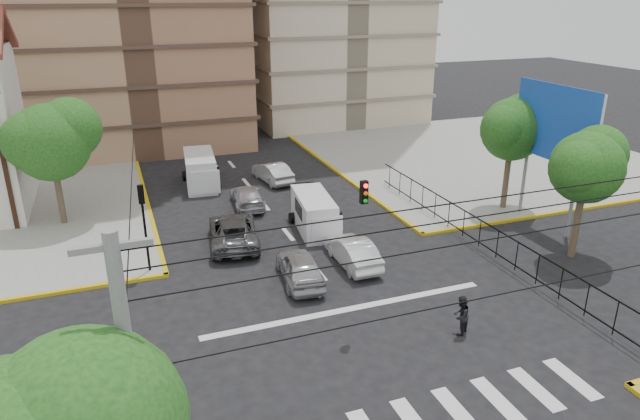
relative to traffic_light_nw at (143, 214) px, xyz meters
name	(u,v)px	position (x,y,z in m)	size (l,w,h in m)	color
ground	(360,323)	(7.80, -7.80, -3.11)	(160.00, 160.00, 0.00)	black
sidewalk_ne	(479,156)	(27.80, 12.20, -3.04)	(26.00, 26.00, 0.15)	gray
crosswalk_stripes	(436,417)	(7.80, -13.80, -3.11)	(12.00, 2.40, 0.01)	silver
stop_line	(349,309)	(7.80, -6.60, -3.11)	(13.00, 0.40, 0.01)	silver
park_fence	(478,249)	(16.80, -3.30, -3.11)	(0.10, 22.50, 1.66)	black
billboard	(556,125)	(22.25, -1.80, 2.89)	(0.36, 6.20, 8.10)	slate
tree_park_a	(588,164)	(20.88, -5.79, 1.90)	(4.41, 3.60, 6.83)	#473828
tree_park_c	(514,126)	(21.89, 1.21, 2.22)	(4.65, 3.80, 7.25)	#473828
tree_tudor	(52,139)	(-4.10, 8.21, 2.11)	(5.39, 4.40, 7.43)	#473828
traffic_light_nw	(143,214)	(0.00, 0.00, 0.00)	(0.28, 0.22, 4.40)	black
traffic_light_hanging	(388,207)	(7.80, -9.84, 2.79)	(18.00, 9.12, 0.92)	black
van_right_lane	(315,215)	(9.41, 2.04, -2.10)	(2.37, 4.82, 2.09)	silver
van_left_lane	(201,172)	(4.63, 12.43, -2.00)	(2.50, 5.27, 2.30)	silver
car_silver_front_left	(300,267)	(6.64, -3.41, -2.37)	(1.75, 4.35, 1.48)	#ADAEB2
car_white_front_right	(353,251)	(9.71, -2.63, -2.40)	(1.51, 4.34, 1.43)	white
car_grey_mid_left	(233,231)	(4.62, 1.99, -2.35)	(2.51, 5.45, 1.51)	#575A5F
car_silver_rear_left	(247,196)	(6.75, 7.46, -2.46)	(1.83, 4.50, 1.31)	#B5B6BA
car_darkgrey_mid_right	(308,191)	(10.75, 7.07, -2.43)	(1.61, 4.00, 1.36)	black
car_white_rear_right	(272,172)	(9.66, 11.75, -2.39)	(1.52, 4.36, 1.44)	silver
pedestrian_crosswalk	(461,316)	(11.23, -9.91, -2.27)	(0.82, 0.64, 1.68)	black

